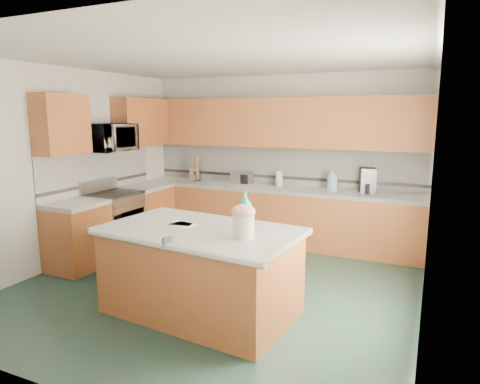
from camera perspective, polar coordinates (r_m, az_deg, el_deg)
The scene contains 52 objects.
floor at distance 5.37m, azimuth -3.08°, elevation -12.35°, with size 4.60×4.60×0.00m, color #172D26.
ceiling at distance 5.00m, azimuth -3.39°, elevation 17.58°, with size 4.60×4.60×0.00m, color white.
wall_back at distance 7.13m, azimuth 5.50°, elevation 4.48°, with size 4.60×0.04×2.70m, color silver.
wall_front at distance 3.18m, azimuth -23.09°, elevation -3.52°, with size 4.60×0.04×2.70m, color silver.
wall_left at distance 6.42m, azimuth -21.93°, elevation 3.15°, with size 0.04×4.60×2.70m, color silver.
wall_right at distance 4.44m, azimuth 24.32°, elevation 0.12°, with size 0.04×4.60×2.70m, color silver.
back_base_cab at distance 6.98m, azimuth 4.51°, elevation -3.29°, with size 4.60×0.60×0.86m, color #5C2E12.
back_countertop at distance 6.89m, azimuth 4.56°, elevation 0.43°, with size 4.60×0.64×0.06m, color white.
back_upper_cab at distance 6.92m, azimuth 5.08°, elevation 9.21°, with size 4.60×0.33×0.78m, color #5C2E12.
back_backsplash at distance 7.11m, azimuth 5.40°, elevation 3.54°, with size 4.60×0.02×0.63m, color silver.
back_accent_band at distance 7.13m, azimuth 5.36°, elevation 1.97°, with size 4.60×0.01×0.05m, color black.
left_base_cab_rear at distance 7.31m, azimuth -12.39°, elevation -2.88°, with size 0.60×0.82×0.86m, color #5C2E12.
left_counter_rear at distance 7.22m, azimuth -12.53°, elevation 0.67°, with size 0.64×0.82×0.06m, color white.
left_base_cab_front at distance 6.20m, azimuth -20.91°, elevation -5.70°, with size 0.60×0.72×0.86m, color #5C2E12.
left_counter_front at distance 6.09m, azimuth -21.18°, elevation -1.53°, with size 0.64×0.72×0.06m, color white.
left_backsplash at distance 6.79m, azimuth -18.34°, elevation 2.75°, with size 0.02×2.30×0.63m, color silver.
left_accent_band at distance 6.82m, azimuth -18.21°, elevation 1.12°, with size 0.01×2.30×0.05m, color black.
left_upper_cab_rear at distance 7.32m, azimuth -13.06°, elevation 9.04°, with size 0.33×1.09×0.78m, color #5C2E12.
left_upper_cab_front at distance 6.08m, azimuth -22.73°, elevation 8.33°, with size 0.33×0.72×0.78m, color #5C2E12.
range_body at distance 6.71m, azimuth -16.43°, elevation -4.15°, with size 0.60×0.76×0.88m, color #B7B7BC.
range_oven_door at distance 6.54m, azimuth -14.48°, elevation -4.79°, with size 0.02×0.68×0.55m, color black.
range_cooktop at distance 6.62m, azimuth -16.63°, elevation -0.29°, with size 0.62×0.78×0.04m, color black.
range_handle at distance 6.44m, azimuth -14.43°, elevation -1.56°, with size 0.02×0.02×0.66m, color #B7B7BC.
range_backguard at distance 6.77m, azimuth -18.35°, elevation 0.88°, with size 0.06×0.76×0.18m, color #B7B7BC.
microwave at distance 6.52m, azimuth -17.01°, elevation 6.92°, with size 0.73×0.50×0.41m, color #B7B7BC.
island_base at distance 4.56m, azimuth -5.29°, elevation -10.78°, with size 1.89×1.08×0.86m, color #5C2E12.
island_top at distance 4.41m, azimuth -5.39°, elevation -5.19°, with size 1.99×1.18×0.06m, color white.
island_bullnose at distance 3.93m, azimuth -9.71°, elevation -7.23°, with size 0.06×0.06×1.99m, color white.
treat_jar at distance 4.02m, azimuth 0.46°, elevation -4.63°, with size 0.21×0.21×0.22m, color silver.
treat_jar_lid at distance 3.99m, azimuth 0.46°, elevation -2.66°, with size 0.23×0.23×0.14m, color pink.
treat_jar_knob at distance 3.98m, azimuth 0.47°, elevation -1.98°, with size 0.03×0.03×0.07m, color tan.
treat_jar_knob_end_l at distance 3.99m, azimuth -0.03°, elevation -1.93°, with size 0.04×0.04×0.04m, color tan.
treat_jar_knob_end_r at distance 3.96m, azimuth 0.96°, elevation -2.02°, with size 0.04×0.04×0.04m, color tan.
soap_bottle_island at distance 4.30m, azimuth 0.73°, elevation -2.48°, with size 0.15×0.15×0.39m, color #239677.
paper_sheet_a at distance 4.61m, azimuth -7.75°, elevation -4.17°, with size 0.25×0.19×0.00m, color white.
paper_sheet_b at distance 4.56m, azimuth -7.55°, elevation -4.33°, with size 0.27×0.21×0.00m, color white.
clamp_body at distance 3.94m, azimuth -9.65°, elevation -6.59°, with size 0.03×0.10×0.09m, color black.
clamp_handle at distance 3.90m, azimuth -10.12°, elevation -7.09°, with size 0.02×0.02×0.07m, color black.
knife_block at distance 7.57m, azimuth -6.26°, elevation 2.31°, with size 0.11×0.09×0.21m, color #472814.
utensil_crock at distance 7.57m, azimuth -5.80°, elevation 2.18°, with size 0.14×0.14×0.17m, color black.
utensil_bundle at distance 7.54m, azimuth -5.83°, elevation 3.75°, with size 0.08×0.08×0.25m, color #472814.
toaster_oven at distance 7.13m, azimuth 0.28°, elevation 1.86°, with size 0.35×0.24×0.20m, color #B7B7BC.
toaster_oven_door at distance 7.03m, azimuth -0.09°, elevation 1.74°, with size 0.31×0.01×0.16m, color black.
paper_towel at distance 6.94m, azimuth 5.22°, elevation 1.77°, with size 0.11×0.11×0.24m, color white.
paper_towel_base at distance 6.96m, azimuth 5.20°, elevation 0.84°, with size 0.16×0.16×0.01m, color #B7B7BC.
water_jug at distance 6.67m, azimuth 12.23°, elevation 1.31°, with size 0.16×0.16×0.26m, color #74B1D7.
water_jug_neck at distance 6.65m, azimuth 12.28°, elevation 2.58°, with size 0.07×0.07×0.04m, color #74B1D7.
coffee_maker at distance 6.59m, azimuth 16.65°, elevation 1.48°, with size 0.22×0.24×0.37m, color black.
coffee_carafe at distance 6.56m, azimuth 16.54°, elevation 0.48°, with size 0.15×0.15×0.15m, color black.
soap_bottle_back at distance 6.58m, azimuth 16.38°, elevation 0.96°, with size 0.11×0.12×0.25m, color white.
soap_back_cap at distance 6.56m, azimuth 16.44°, elevation 2.18°, with size 0.02×0.02×0.03m, color red.
window_light_proxy at distance 4.22m, azimuth 24.03°, elevation 1.72°, with size 0.02×1.40×1.10m, color white.
Camera 1 is at (2.31, -4.38, 2.06)m, focal length 32.00 mm.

